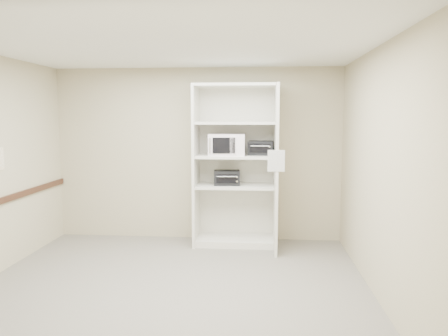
# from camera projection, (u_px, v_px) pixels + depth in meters

# --- Properties ---
(floor) EXTENTS (4.50, 4.00, 0.01)m
(floor) POSITION_uv_depth(u_px,v_px,m) (174.00, 285.00, 5.08)
(floor) COLOR slate
(floor) RESTS_ON ground
(ceiling) EXTENTS (4.50, 4.00, 0.01)m
(ceiling) POSITION_uv_depth(u_px,v_px,m) (170.00, 47.00, 4.76)
(ceiling) COLOR white
(wall_back) EXTENTS (4.50, 0.02, 2.70)m
(wall_back) POSITION_uv_depth(u_px,v_px,m) (197.00, 154.00, 6.90)
(wall_back) COLOR #B9AF90
(wall_back) RESTS_ON ground
(wall_front) EXTENTS (4.50, 0.02, 2.70)m
(wall_front) POSITION_uv_depth(u_px,v_px,m) (113.00, 205.00, 2.94)
(wall_front) COLOR #B9AF90
(wall_front) RESTS_ON ground
(wall_right) EXTENTS (0.02, 4.00, 2.70)m
(wall_right) POSITION_uv_depth(u_px,v_px,m) (376.00, 172.00, 4.73)
(wall_right) COLOR #B9AF90
(wall_right) RESTS_ON ground
(shelving_unit) EXTENTS (1.24, 0.92, 2.42)m
(shelving_unit) POSITION_uv_depth(u_px,v_px,m) (238.00, 171.00, 6.57)
(shelving_unit) COLOR silver
(shelving_unit) RESTS_ON floor
(microwave) EXTENTS (0.54, 0.42, 0.32)m
(microwave) POSITION_uv_depth(u_px,v_px,m) (227.00, 145.00, 6.49)
(microwave) COLOR white
(microwave) RESTS_ON shelving_unit
(toaster_oven_upper) EXTENTS (0.38, 0.30, 0.21)m
(toaster_oven_upper) POSITION_uv_depth(u_px,v_px,m) (261.00, 148.00, 6.56)
(toaster_oven_upper) COLOR black
(toaster_oven_upper) RESTS_ON shelving_unit
(toaster_oven_lower) EXTENTS (0.41, 0.32, 0.21)m
(toaster_oven_lower) POSITION_uv_depth(u_px,v_px,m) (227.00, 178.00, 6.58)
(toaster_oven_lower) COLOR black
(toaster_oven_lower) RESTS_ON shelving_unit
(paper_sign) EXTENTS (0.23, 0.01, 0.29)m
(paper_sign) POSITION_uv_depth(u_px,v_px,m) (276.00, 161.00, 5.88)
(paper_sign) COLOR white
(paper_sign) RESTS_ON shelving_unit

